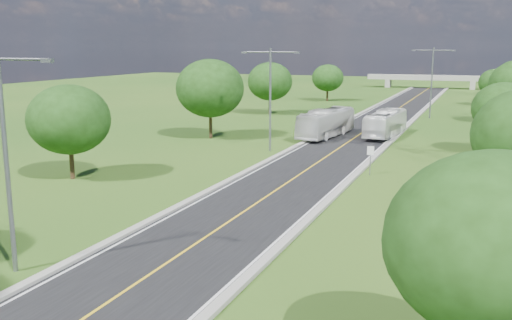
# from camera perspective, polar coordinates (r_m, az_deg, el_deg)

# --- Properties ---
(ground) EXTENTS (260.00, 260.00, 0.00)m
(ground) POSITION_cam_1_polar(r_m,az_deg,el_deg) (68.78, 10.55, 2.64)
(ground) COLOR #1F4914
(ground) RESTS_ON ground
(road) EXTENTS (8.00, 150.00, 0.06)m
(road) POSITION_cam_1_polar(r_m,az_deg,el_deg) (74.61, 11.49, 3.29)
(road) COLOR black
(road) RESTS_ON ground
(curb_left) EXTENTS (0.50, 150.00, 0.22)m
(curb_left) POSITION_cam_1_polar(r_m,az_deg,el_deg) (75.48, 8.32, 3.55)
(curb_left) COLOR gray
(curb_left) RESTS_ON ground
(curb_right) EXTENTS (0.50, 150.00, 0.22)m
(curb_right) POSITION_cam_1_polar(r_m,az_deg,el_deg) (73.95, 14.73, 3.14)
(curb_right) COLOR gray
(curb_right) RESTS_ON ground
(speed_limit_sign) EXTENTS (0.55, 0.09, 2.40)m
(speed_limit_sign) POSITION_cam_1_polar(r_m,az_deg,el_deg) (46.22, 11.37, 0.44)
(speed_limit_sign) COLOR slate
(speed_limit_sign) RESTS_ON ground
(overpass) EXTENTS (30.00, 3.00, 3.20)m
(overpass) POSITION_cam_1_polar(r_m,az_deg,el_deg) (147.50, 16.98, 7.81)
(overpass) COLOR gray
(overpass) RESTS_ON ground
(streetlight_near_left) EXTENTS (5.90, 0.25, 10.00)m
(streetlight_near_left) POSITION_cam_1_polar(r_m,az_deg,el_deg) (27.32, -23.83, 1.53)
(streetlight_near_left) COLOR slate
(streetlight_near_left) RESTS_ON ground
(streetlight_mid_left) EXTENTS (5.90, 0.25, 10.00)m
(streetlight_mid_left) POSITION_cam_1_polar(r_m,az_deg,el_deg) (55.39, 1.43, 6.96)
(streetlight_mid_left) COLOR slate
(streetlight_mid_left) RESTS_ON ground
(streetlight_far_right) EXTENTS (5.90, 0.25, 10.00)m
(streetlight_far_right) POSITION_cam_1_polar(r_m,az_deg,el_deg) (85.12, 17.19, 7.98)
(streetlight_far_right) COLOR slate
(streetlight_far_right) RESTS_ON ground
(tree_lb) EXTENTS (6.30, 6.30, 7.33)m
(tree_lb) POSITION_cam_1_polar(r_m,az_deg,el_deg) (45.86, -18.19, 3.87)
(tree_lb) COLOR black
(tree_lb) RESTS_ON ground
(tree_lc) EXTENTS (7.56, 7.56, 8.79)m
(tree_lc) POSITION_cam_1_polar(r_m,az_deg,el_deg) (63.60, -4.62, 7.16)
(tree_lc) COLOR black
(tree_lc) RESTS_ON ground
(tree_ld) EXTENTS (6.72, 6.72, 7.82)m
(tree_ld) POSITION_cam_1_polar(r_m,az_deg,el_deg) (86.41, 1.40, 7.86)
(tree_ld) COLOR black
(tree_ld) RESTS_ON ground
(tree_le) EXTENTS (5.88, 5.88, 6.84)m
(tree_le) POSITION_cam_1_polar(r_m,az_deg,el_deg) (108.52, 7.18, 8.15)
(tree_le) COLOR black
(tree_le) RESTS_ON ground
(tree_ra) EXTENTS (6.30, 6.30, 7.33)m
(tree_ra) POSITION_cam_1_polar(r_m,az_deg,el_deg) (17.57, 22.79, -7.79)
(tree_ra) COLOR black
(tree_ra) RESTS_ON ground
(tree_rc) EXTENTS (5.88, 5.88, 6.84)m
(tree_rc) POSITION_cam_1_polar(r_m,az_deg,el_deg) (58.99, 23.53, 4.73)
(tree_rc) COLOR black
(tree_rc) RESTS_ON ground
(tree_re) EXTENTS (5.46, 5.46, 6.35)m
(tree_re) POSITION_cam_1_polar(r_m,az_deg,el_deg) (106.86, 22.78, 7.15)
(tree_re) COLOR black
(tree_re) RESTS_ON ground
(bus_outbound) EXTENTS (3.31, 10.76, 2.95)m
(bus_outbound) POSITION_cam_1_polar(r_m,az_deg,el_deg) (66.54, 12.84, 3.60)
(bus_outbound) COLOR white
(bus_outbound) RESTS_ON road
(bus_inbound) EXTENTS (4.03, 11.54, 3.15)m
(bus_inbound) POSITION_cam_1_polar(r_m,az_deg,el_deg) (65.04, 7.05, 3.71)
(bus_inbound) COLOR silver
(bus_inbound) RESTS_ON road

